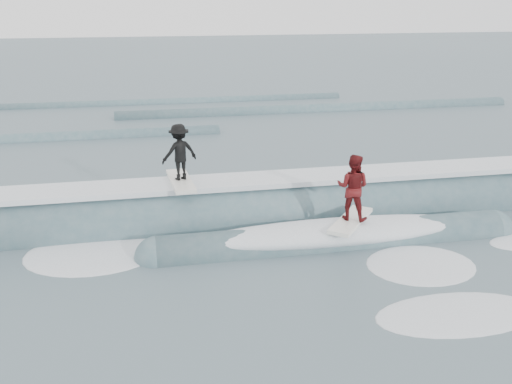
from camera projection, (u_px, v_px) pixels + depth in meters
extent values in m
plane|color=#425761|center=(275.00, 267.00, 13.31)|extent=(160.00, 160.00, 0.00)
cylinder|color=#3B5B64|center=(249.00, 217.00, 16.30)|extent=(21.64, 2.05, 2.05)
cylinder|color=#3B5B64|center=(334.00, 243.00, 14.60)|extent=(9.00, 1.07, 1.07)
sphere|color=#3B5B64|center=(156.00, 258.00, 13.76)|extent=(1.07, 1.07, 1.07)
sphere|color=#3B5B64|center=(492.00, 229.00, 15.45)|extent=(1.07, 1.07, 1.07)
cube|color=white|center=(249.00, 181.00, 15.94)|extent=(18.00, 1.30, 0.14)
ellipsoid|color=white|center=(335.00, 232.00, 14.50)|extent=(7.60, 1.30, 0.60)
cube|color=white|center=(181.00, 181.00, 15.55)|extent=(0.69, 2.03, 0.10)
imported|color=black|center=(179.00, 152.00, 15.28)|extent=(1.12, 0.86, 1.53)
cube|color=white|center=(351.00, 220.00, 14.49)|extent=(1.68, 1.90, 0.10)
imported|color=#510F10|center=(353.00, 187.00, 14.20)|extent=(1.04, 0.98, 1.69)
ellipsoid|color=white|center=(94.00, 252.00, 14.06)|extent=(3.44, 2.35, 0.10)
ellipsoid|color=white|center=(421.00, 265.00, 13.42)|extent=(2.99, 2.04, 0.10)
ellipsoid|color=white|center=(458.00, 314.00, 11.35)|extent=(2.75, 1.87, 0.10)
cylinder|color=#3B5B64|center=(320.00, 111.00, 31.26)|extent=(22.00, 0.80, 0.80)
cylinder|color=#3B5B64|center=(159.00, 104.00, 33.35)|extent=(22.00, 0.60, 0.60)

